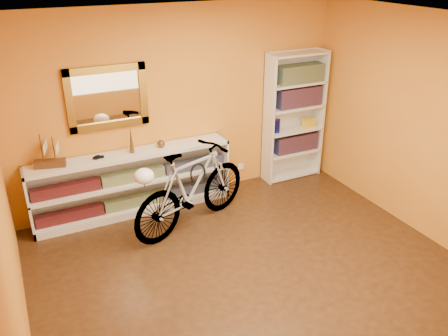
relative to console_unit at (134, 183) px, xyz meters
name	(u,v)px	position (x,y,z in m)	size (l,w,h in m)	color
floor	(252,272)	(0.76, -1.81, -0.43)	(4.50, 4.00, 0.01)	black
ceiling	(260,22)	(0.76, -1.81, 2.18)	(4.50, 4.00, 0.01)	silver
back_wall	(181,106)	(0.76, 0.19, 0.88)	(4.50, 0.01, 2.60)	orange
left_wall	(1,216)	(-1.49, -1.81, 0.88)	(0.01, 4.00, 2.60)	orange
right_wall	(425,128)	(3.02, -1.81, 0.88)	(0.01, 4.00, 2.60)	orange
gilt_mirror	(107,98)	(-0.19, 0.15, 1.12)	(0.98, 0.06, 0.78)	olive
wall_socket	(241,166)	(1.66, 0.17, -0.17)	(0.09, 0.01, 0.09)	silver
console_unit	(134,183)	(0.00, 0.00, 0.00)	(2.60, 0.35, 0.85)	silver
cd_row_lower	(136,201)	(0.00, -0.02, -0.26)	(2.50, 0.13, 0.14)	black
cd_row_upper	(133,176)	(0.00, -0.02, 0.11)	(2.50, 0.13, 0.14)	navy
model_ship	(48,151)	(-0.96, 0.00, 0.63)	(0.35, 0.13, 0.42)	#402412
toy_car	(99,158)	(-0.40, 0.00, 0.43)	(0.00, 0.00, 0.00)	black
bronze_ornament	(131,139)	(0.02, 0.00, 0.60)	(0.06, 0.06, 0.35)	brown
decorative_orb	(161,144)	(0.40, 0.00, 0.48)	(0.10, 0.10, 0.10)	brown
bookcase	(294,117)	(2.46, 0.03, 0.52)	(0.90, 0.30, 1.90)	silver
book_row_a	(295,142)	(2.51, 0.03, 0.12)	(0.70, 0.22, 0.26)	maroon
book_row_b	(298,96)	(2.51, 0.03, 0.83)	(0.70, 0.22, 0.28)	maroon
book_row_c	(300,73)	(2.51, 0.03, 1.16)	(0.70, 0.22, 0.25)	navy
travel_mug	(277,126)	(2.16, 0.01, 0.44)	(0.09, 0.09, 0.20)	#151B95
red_tin	(283,78)	(2.26, 0.06, 1.12)	(0.12, 0.12, 0.16)	maroon
yellow_bag	(309,123)	(2.71, -0.01, 0.41)	(0.18, 0.12, 0.14)	gold
bicycle	(192,188)	(0.55, -0.65, 0.10)	(1.80, 0.47, 1.06)	silver
helmet	(144,176)	(-0.09, -0.89, 0.51)	(0.23, 0.22, 0.17)	white
u_lock	(198,174)	(0.65, -0.62, 0.26)	(0.21, 0.21, 0.02)	black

